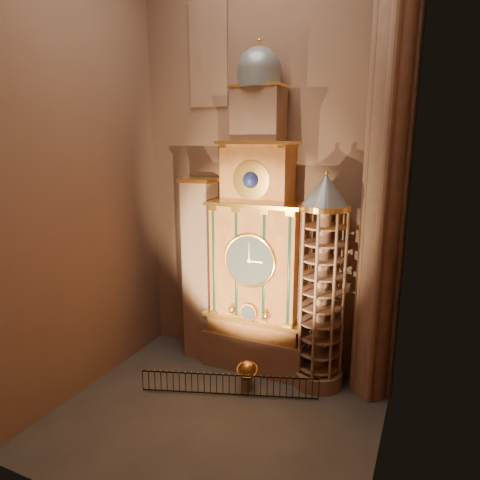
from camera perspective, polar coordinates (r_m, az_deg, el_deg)
The scene contains 11 objects.
floor at distance 20.85m, azimuth -3.49°, elevation -22.53°, with size 14.00×14.00×0.00m, color #383330.
wall_back at distance 22.46m, azimuth 3.42°, elevation 10.15°, with size 22.00×22.00×0.00m, color brown.
wall_left at distance 21.26m, azimuth -21.06°, elevation 9.16°, with size 22.00×22.00×0.00m, color brown.
wall_right at distance 15.00m, azimuth 20.47°, elevation 7.97°, with size 22.00×22.00×0.00m, color brown.
astronomical_clock at distance 22.14m, azimuth 2.30°, elevation -1.21°, with size 5.60×2.41×16.70m.
portrait_tower at distance 24.01m, azimuth -5.26°, elevation -3.91°, with size 1.80×1.60×10.20m.
stair_turret at distance 21.28m, azimuth 10.79°, elevation -5.99°, with size 2.50×2.50×10.80m.
gothic_pier at distance 20.05m, azimuth 19.02°, elevation 9.14°, with size 2.04×2.04×22.00m.
stained_glass_window at distance 24.11m, azimuth -4.22°, elevation 23.46°, with size 2.20×0.14×5.20m.
celestial_globe at distance 22.20m, azimuth 0.95°, elevation -17.28°, with size 1.23×1.19×1.52m.
iron_railing at distance 21.89m, azimuth -1.46°, elevation -18.75°, with size 8.14×2.88×1.08m.
Camera 1 is at (8.10, -14.92, 12.10)m, focal length 32.00 mm.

